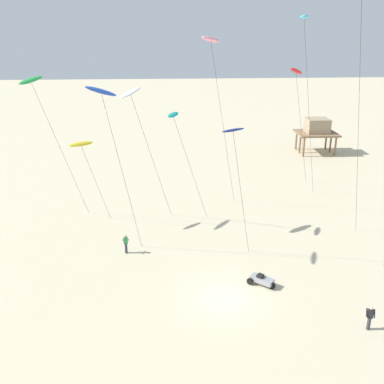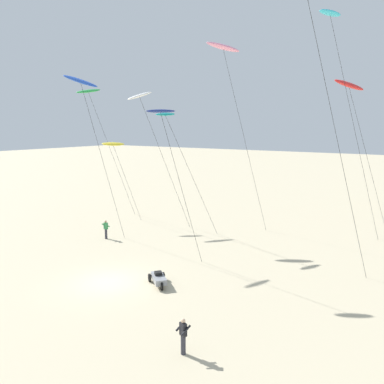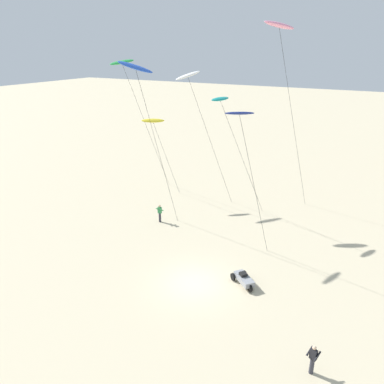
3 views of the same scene
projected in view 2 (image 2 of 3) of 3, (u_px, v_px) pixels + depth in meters
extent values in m
plane|color=beige|center=(108.00, 282.00, 25.01)|extent=(260.00, 260.00, 0.00)
ellipsoid|color=pink|center=(223.00, 47.00, 33.63)|extent=(2.52, 3.38, 0.93)
cylinder|color=#262626|center=(246.00, 144.00, 35.53)|extent=(3.14, 3.32, 16.41)
ellipsoid|color=#33BFE0|center=(330.00, 13.00, 29.97)|extent=(1.59, 2.54, 0.42)
cylinder|color=#262626|center=(356.00, 135.00, 32.17)|extent=(4.10, 4.32, 18.29)
ellipsoid|color=green|center=(88.00, 91.00, 41.01)|extent=(1.89, 2.53, 0.82)
cylinder|color=#262626|center=(113.00, 155.00, 42.65)|extent=(3.15, 3.32, 13.36)
ellipsoid|color=navy|center=(160.00, 111.00, 26.29)|extent=(1.96, 1.44, 0.30)
cylinder|color=#262626|center=(182.00, 190.00, 27.53)|extent=(2.04, 2.15, 10.78)
ellipsoid|color=blue|center=(81.00, 81.00, 31.81)|extent=(2.37, 2.48, 1.33)
cylinder|color=#262626|center=(104.00, 164.00, 33.30)|extent=(2.21, 2.34, 13.36)
ellipsoid|color=white|center=(139.00, 96.00, 35.50)|extent=(2.13, 2.05, 0.98)
cylinder|color=#262626|center=(166.00, 165.00, 37.08)|extent=(3.25, 3.43, 12.47)
ellipsoid|color=teal|center=(165.00, 114.00, 33.35)|extent=(1.32, 1.94, 0.44)
cylinder|color=#262626|center=(192.00, 177.00, 34.79)|extent=(3.29, 3.47, 10.77)
cylinder|color=#262626|center=(326.00, 84.00, 22.85)|extent=(5.21, 5.50, 24.55)
ellipsoid|color=yellow|center=(113.00, 144.00, 39.64)|extent=(2.21, 1.88, 0.54)
cylinder|color=#262626|center=(127.00, 183.00, 40.62)|extent=(1.87, 1.97, 7.95)
ellipsoid|color=red|center=(349.00, 85.00, 33.62)|extent=(2.67, 3.37, 1.37)
cylinder|color=#262626|center=(369.00, 163.00, 35.31)|extent=(3.46, 3.65, 13.18)
cylinder|color=#33333D|center=(106.00, 234.00, 34.55)|extent=(0.22, 0.22, 0.88)
cube|color=#338C4C|center=(106.00, 226.00, 34.42)|extent=(0.36, 0.23, 0.58)
sphere|color=tan|center=(106.00, 221.00, 34.36)|extent=(0.20, 0.20, 0.20)
cylinder|color=#338C4C|center=(104.00, 225.00, 34.52)|extent=(0.13, 0.51, 0.39)
cylinder|color=#338C4C|center=(108.00, 226.00, 34.31)|extent=(0.13, 0.51, 0.39)
cylinder|color=#33333D|center=(183.00, 345.00, 17.09)|extent=(0.22, 0.22, 0.88)
cube|color=black|center=(183.00, 329.00, 16.96)|extent=(0.39, 0.31, 0.58)
sphere|color=beige|center=(183.00, 321.00, 16.90)|extent=(0.20, 0.20, 0.20)
cylinder|color=black|center=(186.00, 330.00, 16.78)|extent=(0.27, 0.50, 0.39)
cylinder|color=black|center=(180.00, 326.00, 17.13)|extent=(0.27, 0.50, 0.39)
cube|color=gray|center=(159.00, 278.00, 24.49)|extent=(1.76, 1.62, 0.36)
cube|color=black|center=(158.00, 273.00, 24.59)|extent=(0.62, 0.62, 0.20)
cylinder|color=black|center=(162.00, 286.00, 23.76)|extent=(0.48, 0.42, 0.52)
cylinder|color=black|center=(163.00, 276.00, 25.34)|extent=(0.48, 0.42, 0.52)
cylinder|color=black|center=(150.00, 278.00, 25.08)|extent=(0.48, 0.42, 0.52)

